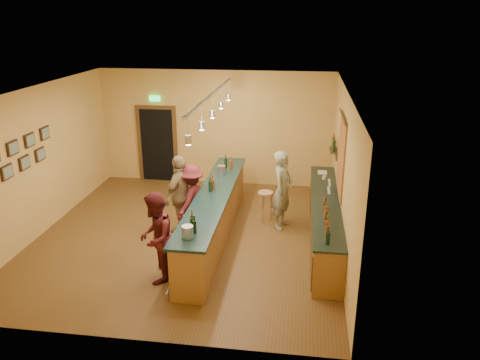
# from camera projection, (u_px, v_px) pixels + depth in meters

# --- Properties ---
(floor) EXTENTS (7.00, 7.00, 0.00)m
(floor) POSITION_uv_depth(u_px,v_px,m) (188.00, 236.00, 10.33)
(floor) COLOR brown
(floor) RESTS_ON ground
(ceiling) EXTENTS (6.50, 7.00, 0.02)m
(ceiling) POSITION_uv_depth(u_px,v_px,m) (182.00, 91.00, 9.24)
(ceiling) COLOR silver
(ceiling) RESTS_ON wall_back
(wall_back) EXTENTS (6.50, 0.02, 3.20)m
(wall_back) POSITION_uv_depth(u_px,v_px,m) (216.00, 128.00, 13.05)
(wall_back) COLOR gold
(wall_back) RESTS_ON floor
(wall_front) EXTENTS (6.50, 0.02, 3.20)m
(wall_front) POSITION_uv_depth(u_px,v_px,m) (123.00, 245.00, 6.53)
(wall_front) COLOR gold
(wall_front) RESTS_ON floor
(wall_left) EXTENTS (0.02, 7.00, 3.20)m
(wall_left) POSITION_uv_depth(u_px,v_px,m) (40.00, 161.00, 10.20)
(wall_left) COLOR gold
(wall_left) RESTS_ON floor
(wall_right) EXTENTS (0.02, 7.00, 3.20)m
(wall_right) POSITION_uv_depth(u_px,v_px,m) (343.00, 174.00, 9.37)
(wall_right) COLOR gold
(wall_right) RESTS_ON floor
(doorway) EXTENTS (1.15, 0.09, 2.48)m
(doorway) POSITION_uv_depth(u_px,v_px,m) (158.00, 143.00, 13.40)
(doorway) COLOR black
(doorway) RESTS_ON wall_back
(tapestry) EXTENTS (0.03, 1.40, 1.60)m
(tapestry) POSITION_uv_depth(u_px,v_px,m) (341.00, 156.00, 9.66)
(tapestry) COLOR maroon
(tapestry) RESTS_ON wall_right
(bottle_shelf) EXTENTS (0.17, 0.55, 0.54)m
(bottle_shelf) POSITION_uv_depth(u_px,v_px,m) (334.00, 146.00, 11.13)
(bottle_shelf) COLOR #443014
(bottle_shelf) RESTS_ON wall_right
(picture_grid) EXTENTS (0.06, 2.20, 0.70)m
(picture_grid) POSITION_uv_depth(u_px,v_px,m) (19.00, 155.00, 9.38)
(picture_grid) COLOR #382111
(picture_grid) RESTS_ON wall_left
(back_counter) EXTENTS (0.60, 4.55, 1.27)m
(back_counter) POSITION_uv_depth(u_px,v_px,m) (325.00, 220.00, 9.95)
(back_counter) COLOR brown
(back_counter) RESTS_ON floor
(tasting_bar) EXTENTS (0.73, 5.10, 1.38)m
(tasting_bar) POSITION_uv_depth(u_px,v_px,m) (214.00, 212.00, 10.04)
(tasting_bar) COLOR brown
(tasting_bar) RESTS_ON floor
(pendant_track) EXTENTS (0.11, 4.60, 0.50)m
(pendant_track) POSITION_uv_depth(u_px,v_px,m) (212.00, 102.00, 9.24)
(pendant_track) COLOR silver
(pendant_track) RESTS_ON ceiling
(bartender) EXTENTS (0.61, 0.76, 1.80)m
(bartender) POSITION_uv_depth(u_px,v_px,m) (283.00, 190.00, 10.49)
(bartender) COLOR gray
(bartender) RESTS_ON floor
(customer_a) EXTENTS (0.70, 0.87, 1.70)m
(customer_a) POSITION_uv_depth(u_px,v_px,m) (156.00, 238.00, 8.39)
(customer_a) COLOR #59191E
(customer_a) RESTS_ON floor
(customer_b) EXTENTS (0.80, 1.14, 1.80)m
(customer_b) POSITION_uv_depth(u_px,v_px,m) (181.00, 195.00, 10.20)
(customer_b) COLOR #997A51
(customer_b) RESTS_ON floor
(customer_c) EXTENTS (0.83, 1.14, 1.58)m
(customer_c) POSITION_uv_depth(u_px,v_px,m) (191.00, 199.00, 10.25)
(customer_c) COLOR #59191E
(customer_c) RESTS_ON floor
(bar_stool) EXTENTS (0.35, 0.35, 0.72)m
(bar_stool) POSITION_uv_depth(u_px,v_px,m) (265.00, 198.00, 10.90)
(bar_stool) COLOR olive
(bar_stool) RESTS_ON floor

